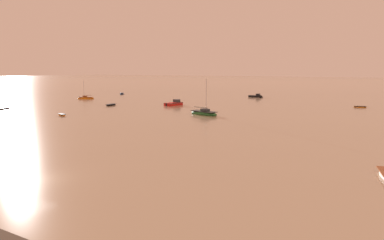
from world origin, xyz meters
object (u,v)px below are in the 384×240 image
rowboat_moored_2 (122,94)px  rowboat_moored_6 (62,115)px  rowboat_moored_4 (360,107)px  rowboat_moored_0 (111,105)px  sailboat_moored_0 (204,113)px  motorboat_moored_4 (176,104)px  motorboat_moored_0 (257,97)px  sailboat_moored_1 (86,98)px  rowboat_moored_3 (5,109)px

rowboat_moored_2 → rowboat_moored_6: rowboat_moored_2 is taller
rowboat_moored_4 → rowboat_moored_0: bearing=-171.5°
sailboat_moored_0 → rowboat_moored_6: (-25.30, -16.16, -0.22)m
rowboat_moored_0 → motorboat_moored_4: bearing=-57.9°
rowboat_moored_4 → sailboat_moored_0: bearing=-147.7°
motorboat_moored_0 → rowboat_moored_2: 51.82m
rowboat_moored_6 → rowboat_moored_4: bearing=65.5°
rowboat_moored_2 → sailboat_moored_1: sailboat_moored_1 is taller
rowboat_moored_0 → sailboat_moored_0: 30.87m
sailboat_moored_1 → sailboat_moored_0: bearing=135.6°
rowboat_moored_2 → motorboat_moored_4: 46.95m
rowboat_moored_0 → motorboat_moored_4: size_ratio=0.55×
motorboat_moored_0 → rowboat_moored_4: bearing=-23.1°
motorboat_moored_0 → rowboat_moored_6: size_ratio=1.70×
motorboat_moored_0 → rowboat_moored_4: motorboat_moored_0 is taller
sailboat_moored_0 → sailboat_moored_1: (-52.32, 15.49, -0.08)m
sailboat_moored_1 → motorboat_moored_4: bearing=149.2°
motorboat_moored_0 → rowboat_moored_0: size_ratio=1.49×
rowboat_moored_0 → rowboat_moored_3: rowboat_moored_0 is taller
rowboat_moored_3 → rowboat_moored_4: rowboat_moored_3 is taller
motorboat_moored_0 → rowboat_moored_0: bearing=-115.4°
rowboat_moored_3 → rowboat_moored_2: bearing=-176.8°
sailboat_moored_1 → motorboat_moored_4: 36.35m
motorboat_moored_0 → rowboat_moored_2: (-50.53, -11.50, -0.12)m
rowboat_moored_0 → motorboat_moored_4: motorboat_moored_4 is taller
rowboat_moored_0 → rowboat_moored_4: bearing=-65.0°
rowboat_moored_0 → rowboat_moored_4: size_ratio=1.06×
sailboat_moored_0 → motorboat_moored_4: sailboat_moored_0 is taller
motorboat_moored_4 → rowboat_moored_4: 47.32m
sailboat_moored_1 → rowboat_moored_4: (79.74, 16.93, -0.13)m
motorboat_moored_0 → rowboat_moored_4: (33.34, -16.60, -0.16)m
motorboat_moored_0 → rowboat_moored_3: (-41.01, -64.40, -0.16)m
sailboat_moored_1 → rowboat_moored_3: size_ratio=1.87×
rowboat_moored_0 → sailboat_moored_0: (30.59, -4.13, 0.20)m
sailboat_moored_1 → motorboat_moored_4: (36.30, -1.84, 0.09)m
sailboat_moored_1 → rowboat_moored_4: 81.51m
motorboat_moored_0 → rowboat_moored_6: motorboat_moored_0 is taller
rowboat_moored_3 → rowboat_moored_4: size_ratio=0.99×
sailboat_moored_1 → rowboat_moored_4: size_ratio=1.85×
rowboat_moored_2 → rowboat_moored_4: (83.87, -5.10, -0.04)m
motorboat_moored_4 → rowboat_moored_6: 31.23m
sailboat_moored_0 → rowboat_moored_4: size_ratio=2.45×
sailboat_moored_0 → rowboat_moored_3: (-46.93, -15.37, -0.21)m
sailboat_moored_0 → sailboat_moored_1: bearing=177.8°
motorboat_moored_0 → sailboat_moored_0: bearing=-79.7°
rowboat_moored_0 → rowboat_moored_6: bearing=-166.4°
sailboat_moored_1 → rowboat_moored_6: 41.62m
rowboat_moored_2 → motorboat_moored_0: bearing=-115.2°
motorboat_moored_4 → rowboat_moored_3: (-30.91, -29.02, -0.21)m
rowboat_moored_3 → rowboat_moored_6: 21.64m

